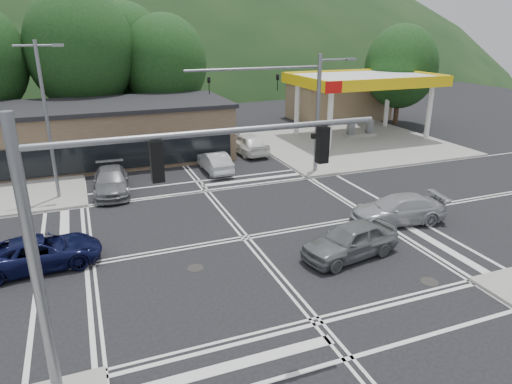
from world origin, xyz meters
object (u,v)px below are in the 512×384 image
object	(u,v)px
car_blue_west	(41,252)
pedestrian	(326,143)
car_queue_b	(247,143)
car_northbound	(111,181)
car_grey_center	(350,240)
car_silver_east	(397,209)
car_queue_a	(215,162)

from	to	relation	value
car_blue_west	pedestrian	distance (m)	22.99
car_queue_b	car_northbound	xyz separation A→B (m)	(-10.97, -5.61, -0.10)
car_queue_b	pedestrian	world-z (taller)	pedestrian
car_grey_center	car_silver_east	distance (m)	4.95
car_northbound	car_grey_center	bearing A→B (deg)	-49.93
car_grey_center	car_queue_b	distance (m)	18.16
car_queue_b	car_grey_center	bearing A→B (deg)	78.54
car_queue_a	car_queue_b	bearing A→B (deg)	-136.91
car_blue_west	car_queue_b	size ratio (longest dim) A/B	1.00
car_grey_center	car_northbound	size ratio (longest dim) A/B	0.90
car_queue_b	car_silver_east	bearing A→B (deg)	93.41
car_blue_west	car_silver_east	world-z (taller)	car_silver_east
car_queue_b	pedestrian	size ratio (longest dim) A/B	2.84
car_grey_center	car_queue_b	size ratio (longest dim) A/B	0.94
car_grey_center	car_silver_east	bearing A→B (deg)	108.67
car_silver_east	car_queue_a	distance (m)	13.56
car_queue_a	car_queue_b	distance (m)	5.32
car_grey_center	car_queue_a	distance (m)	14.50
car_blue_west	pedestrian	size ratio (longest dim) A/B	2.84
car_queue_b	car_northbound	world-z (taller)	car_queue_b
car_northbound	car_queue_a	bearing A→B (deg)	18.76
car_silver_east	car_northbound	xyz separation A→B (m)	(-13.47, 10.09, 0.02)
car_silver_east	pedestrian	world-z (taller)	pedestrian
car_northbound	pedestrian	world-z (taller)	pedestrian
car_silver_east	car_queue_b	world-z (taller)	car_queue_b
car_blue_west	car_queue_b	xyz separation A→B (m)	(14.52, 14.11, 0.15)
car_grey_center	pedestrian	distance (m)	16.89
car_blue_west	car_grey_center	size ratio (longest dim) A/B	1.07
car_grey_center	car_northbound	bearing A→B (deg)	-153.71
car_queue_a	car_northbound	xyz separation A→B (m)	(-7.16, -1.91, 0.03)
car_grey_center	car_silver_east	world-z (taller)	car_grey_center
car_blue_west	pedestrian	world-z (taller)	pedestrian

